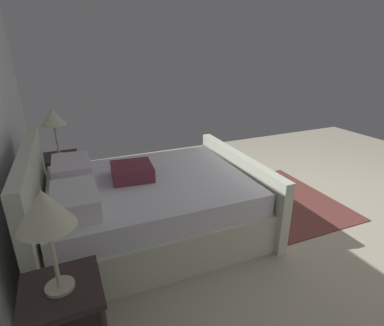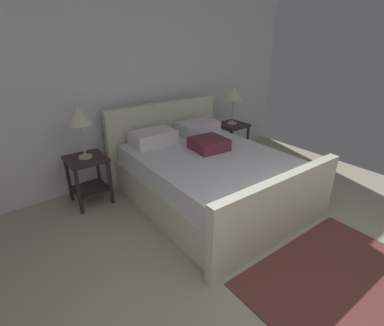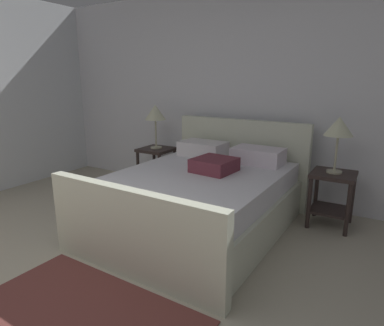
{
  "view_description": "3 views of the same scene",
  "coord_description": "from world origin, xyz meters",
  "px_view_note": "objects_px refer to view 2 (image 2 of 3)",
  "views": [
    {
      "loc": [
        -2.44,
        2.87,
        1.87
      ],
      "look_at": [
        0.15,
        1.71,
        0.77
      ],
      "focal_mm": 28.02,
      "sensor_mm": 36.0,
      "label": 1
    },
    {
      "loc": [
        -1.86,
        -0.23,
        1.92
      ],
      "look_at": [
        0.01,
        2.17,
        0.57
      ],
      "focal_mm": 26.9,
      "sensor_mm": 36.0,
      "label": 2
    },
    {
      "loc": [
        1.89,
        -0.74,
        1.57
      ],
      "look_at": [
        0.18,
        2.13,
        0.72
      ],
      "focal_mm": 31.3,
      "sensor_mm": 36.0,
      "label": 3
    }
  ],
  "objects_px": {
    "nightstand_right": "(231,135)",
    "table_lamp_left": "(79,117)",
    "table_lamp_right": "(234,94)",
    "nightstand_left": "(88,172)",
    "bed": "(207,174)"
  },
  "relations": [
    {
      "from": "nightstand_right",
      "to": "table_lamp_left",
      "type": "relative_size",
      "value": 0.98
    },
    {
      "from": "table_lamp_right",
      "to": "table_lamp_left",
      "type": "distance_m",
      "value": 2.38
    },
    {
      "from": "nightstand_right",
      "to": "nightstand_left",
      "type": "xyz_separation_m",
      "value": [
        -2.38,
        0.06,
        0.0
      ]
    },
    {
      "from": "table_lamp_right",
      "to": "nightstand_left",
      "type": "height_order",
      "value": "table_lamp_right"
    },
    {
      "from": "bed",
      "to": "nightstand_right",
      "type": "bearing_deg",
      "value": 32.74
    },
    {
      "from": "bed",
      "to": "nightstand_right",
      "type": "distance_m",
      "value": 1.41
    },
    {
      "from": "nightstand_right",
      "to": "nightstand_left",
      "type": "distance_m",
      "value": 2.38
    },
    {
      "from": "table_lamp_right",
      "to": "table_lamp_left",
      "type": "relative_size",
      "value": 0.96
    },
    {
      "from": "nightstand_right",
      "to": "nightstand_left",
      "type": "relative_size",
      "value": 1.0
    },
    {
      "from": "bed",
      "to": "table_lamp_left",
      "type": "relative_size",
      "value": 3.62
    },
    {
      "from": "bed",
      "to": "table_lamp_right",
      "type": "relative_size",
      "value": 3.76
    },
    {
      "from": "table_lamp_left",
      "to": "bed",
      "type": "bearing_deg",
      "value": -34.73
    },
    {
      "from": "table_lamp_right",
      "to": "nightstand_left",
      "type": "distance_m",
      "value": 2.47
    },
    {
      "from": "table_lamp_right",
      "to": "bed",
      "type": "bearing_deg",
      "value": -147.26
    },
    {
      "from": "bed",
      "to": "table_lamp_right",
      "type": "xyz_separation_m",
      "value": [
        1.19,
        0.76,
        0.73
      ]
    }
  ]
}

